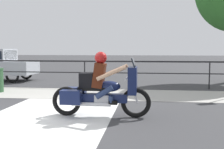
# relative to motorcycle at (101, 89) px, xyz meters

# --- Properties ---
(ground_plane) EXTENTS (120.00, 120.00, 0.00)m
(ground_plane) POSITION_rel_motorcycle_xyz_m (-1.51, -0.13, -0.68)
(ground_plane) COLOR #38383A
(sidewalk_band) EXTENTS (44.00, 2.40, 0.01)m
(sidewalk_band) POSITION_rel_motorcycle_xyz_m (-1.51, 3.27, -0.67)
(sidewalk_band) COLOR #A8A59E
(sidewalk_band) RESTS_ON ground
(crosswalk_band) EXTENTS (2.99, 6.00, 0.01)m
(crosswalk_band) POSITION_rel_motorcycle_xyz_m (-1.22, -0.33, -0.67)
(crosswalk_band) COLOR silver
(crosswalk_band) RESTS_ON ground
(fence_railing) EXTENTS (36.00, 0.05, 1.13)m
(fence_railing) POSITION_rel_motorcycle_xyz_m (-1.51, 5.02, 0.21)
(fence_railing) COLOR black
(fence_railing) RESTS_ON ground
(motorcycle) EXTENTS (2.40, 0.76, 1.56)m
(motorcycle) POSITION_rel_motorcycle_xyz_m (0.00, 0.00, 0.00)
(motorcycle) COLOR black
(motorcycle) RESTS_ON ground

